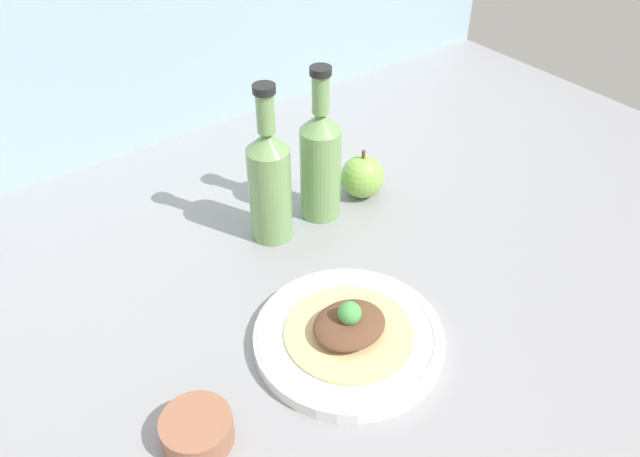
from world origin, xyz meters
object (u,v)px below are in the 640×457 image
(cider_bottle_left, at_px, (270,181))
(apple, at_px, (362,176))
(plate, at_px, (349,337))
(plated_food, at_px, (349,326))
(cider_bottle_right, at_px, (321,161))
(dipping_bowl, at_px, (197,430))

(cider_bottle_left, bearing_deg, apple, -0.37)
(plate, distance_m, plated_food, 0.02)
(apple, bearing_deg, cider_bottle_right, 179.24)
(plated_food, bearing_deg, dipping_bowl, -177.62)
(dipping_bowl, bearing_deg, apple, 29.59)
(plate, relative_size, cider_bottle_left, 0.97)
(plate, xyz_separation_m, cider_bottle_right, (0.15, 0.27, 0.10))
(cider_bottle_right, distance_m, dipping_bowl, 0.49)
(cider_bottle_left, relative_size, cider_bottle_right, 1.00)
(plated_food, relative_size, dipping_bowl, 2.07)
(plate, bearing_deg, cider_bottle_right, 60.59)
(plated_food, distance_m, apple, 0.36)
(plate, relative_size, cider_bottle_right, 0.97)
(plate, height_order, cider_bottle_left, cider_bottle_left)
(cider_bottle_left, height_order, apple, cider_bottle_left)
(cider_bottle_right, xyz_separation_m, apple, (0.09, -0.00, -0.07))
(plated_food, relative_size, apple, 1.92)
(cider_bottle_left, height_order, cider_bottle_right, same)
(cider_bottle_left, bearing_deg, plate, -100.29)
(cider_bottle_left, xyz_separation_m, dipping_bowl, (-0.29, -0.28, -0.09))
(plate, relative_size, plated_food, 1.47)
(apple, bearing_deg, plated_food, -132.64)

